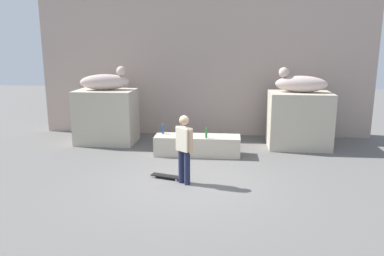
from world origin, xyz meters
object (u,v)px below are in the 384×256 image
Objects in this scene: skateboard at (167,176)px; bottle_blue at (163,130)px; bottle_clear at (180,132)px; bottle_green at (206,134)px; statue_reclining_left at (106,81)px; skater at (184,146)px; statue_reclining_right at (300,83)px.

skateboard is 2.43m from bottle_blue.
bottle_clear reaches higher than bottle_blue.
bottle_green is (0.87, 1.89, 0.65)m from skateboard.
statue_reclining_left is 2.05× the size of skateboard.
bottle_blue is (-0.96, 2.57, -0.20)m from skater.
skater is at bearing -63.15° from statue_reclining_left.
skater is at bearing -69.64° from bottle_blue.
statue_reclining_right reaches higher than skateboard.
statue_reclining_right reaches higher than bottle_clear.
skateboard is at bearing -172.61° from skater.
bottle_blue is (-0.47, 2.29, 0.66)m from skateboard.
bottle_clear is (-0.39, 2.34, -0.20)m from skater.
bottle_green is at bearing 81.70° from skateboard.
bottle_clear is (0.09, 2.05, 0.66)m from skateboard.
statue_reclining_left is 4.65m from skateboard.
statue_reclining_right is 5.40m from skateboard.
skater is 2.75m from bottle_blue.
bottle_green is (0.39, 2.18, -0.20)m from skater.
skater is 2.03× the size of skateboard.
skateboard is at bearing -78.30° from bottle_blue.
bottle_green reaches higher than skateboard.
skateboard is (2.54, -3.34, -2.01)m from statue_reclining_left.
bottle_clear is (2.63, -1.29, -1.35)m from statue_reclining_left.
statue_reclining_left reaches higher than skateboard.
bottle_blue is (2.07, -1.05, -1.35)m from statue_reclining_left.
skateboard is 2.61× the size of bottle_blue.
statue_reclining_left is at bearing 153.00° from bottle_blue.
statue_reclining_left is at bearing 6.70° from statue_reclining_right.
bottle_green is 0.96× the size of bottle_clear.
bottle_clear reaches higher than skateboard.
statue_reclining_right is 5.14× the size of bottle_clear.
bottle_blue is at bearing -39.95° from statue_reclining_left.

